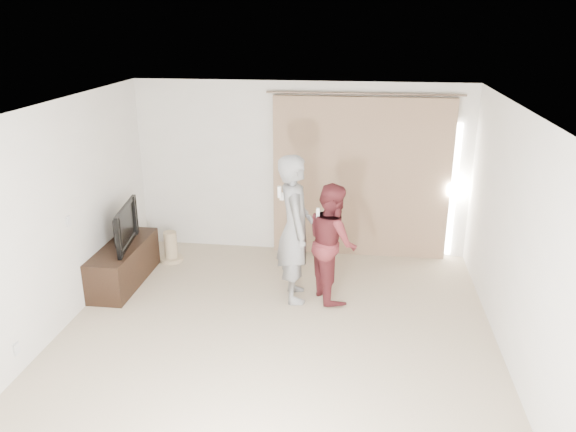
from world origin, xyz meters
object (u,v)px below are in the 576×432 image
object	(u,v)px
tv_console	(124,264)
person_man	(295,229)
tv	(119,226)
person_woman	(332,242)

from	to	relation	value
tv_console	person_man	distance (m)	2.47
tv	person_man	distance (m)	2.38
tv_console	person_woman	xyz separation A→B (m)	(2.84, -0.03, 0.49)
person_woman	tv	bearing A→B (deg)	179.31
tv_console	person_man	size ratio (longest dim) A/B	0.75
tv	tv_console	bearing A→B (deg)	-0.00
tv	person_woman	distance (m)	2.84
tv_console	person_woman	distance (m)	2.88
person_man	person_woman	xyz separation A→B (m)	(0.47, 0.08, -0.19)
tv_console	person_woman	world-z (taller)	person_woman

